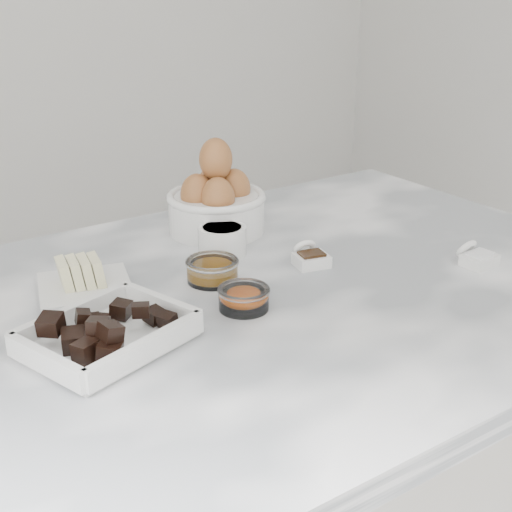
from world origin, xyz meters
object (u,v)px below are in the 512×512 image
Objects in this scene: salt_spoon at (476,257)px; sugar_ramekin at (222,239)px; chocolate_dish at (108,330)px; vanilla_spoon at (310,257)px; butter_plate at (83,282)px; zest_bowl at (244,297)px; egg_bowl at (216,202)px; honey_bowl at (212,270)px.

sugar_ramekin is at bearing 139.10° from salt_spoon.
chocolate_dish reaches higher than sugar_ramekin.
chocolate_dish is 3.25× the size of vanilla_spoon.
butter_plate reaches higher than zest_bowl.
chocolate_dish is 0.59m from salt_spoon.
egg_bowl is at bearing 40.22° from chocolate_dish.
honey_bowl is 0.16m from vanilla_spoon.
chocolate_dish reaches higher than vanilla_spoon.
honey_bowl is 0.42m from salt_spoon.
sugar_ramekin is 0.41m from salt_spoon.
vanilla_spoon is (0.04, -0.21, -0.04)m from egg_bowl.
chocolate_dish reaches higher than honey_bowl.
egg_bowl reaches higher than honey_bowl.
chocolate_dish is 3.16× the size of zest_bowl.
chocolate_dish is at bearing 171.64° from salt_spoon.
sugar_ramekin is 0.98× the size of honey_bowl.
salt_spoon is (0.22, -0.15, -0.00)m from vanilla_spoon.
chocolate_dish is 1.46× the size of butter_plate.
butter_plate reaches higher than honey_bowl.
honey_bowl is (-0.07, -0.08, -0.01)m from sugar_ramekin.
butter_plate is 0.19m from honey_bowl.
vanilla_spoon is at bearing 9.73° from chocolate_dish.
honey_bowl is at bearing -123.26° from egg_bowl.
sugar_ramekin is at bearing -116.64° from egg_bowl.
sugar_ramekin is at bearing 127.69° from vanilla_spoon.
egg_bowl is at bearing 21.12° from butter_plate.
vanilla_spoon is (0.09, -0.12, -0.01)m from sugar_ramekin.
vanilla_spoon and salt_spoon have the same top height.
chocolate_dish is at bearing -170.27° from vanilla_spoon.
egg_bowl is (0.05, 0.10, 0.03)m from sugar_ramekin.
chocolate_dish is 0.38m from vanilla_spoon.
chocolate_dish is 0.20m from zest_bowl.
sugar_ramekin is at bearing 66.26° from zest_bowl.
salt_spoon is at bearing -11.30° from zest_bowl.
honey_bowl is 0.11m from zest_bowl.
egg_bowl is 0.22m from vanilla_spoon.
salt_spoon is at bearing -8.36° from chocolate_dish.
vanilla_spoon is 0.26m from salt_spoon.
butter_plate is at bearing -158.88° from egg_bowl.
zest_bowl is 0.40m from salt_spoon.
salt_spoon is at bearing -34.56° from vanilla_spoon.
zest_bowl is 1.13× the size of salt_spoon.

